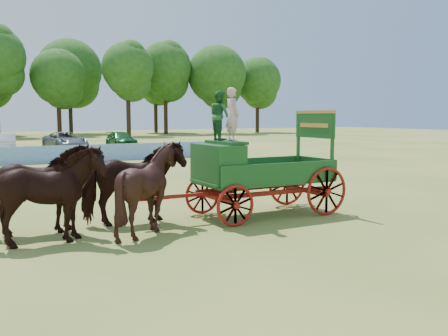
# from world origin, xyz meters

# --- Properties ---
(ground) EXTENTS (160.00, 160.00, 0.00)m
(ground) POSITION_xyz_m (0.00, 0.00, 0.00)
(ground) COLOR #A89E4C
(ground) RESTS_ON ground
(horse_lead_left) EXTENTS (2.62, 1.24, 2.19)m
(horse_lead_left) POSITION_xyz_m (-4.07, -1.64, 1.10)
(horse_lead_left) COLOR black
(horse_lead_left) RESTS_ON ground
(horse_lead_right) EXTENTS (2.69, 1.41, 2.19)m
(horse_lead_right) POSITION_xyz_m (-4.07, -0.54, 1.10)
(horse_lead_right) COLOR black
(horse_lead_right) RESTS_ON ground
(horse_wheel_left) EXTENTS (2.13, 1.93, 2.20)m
(horse_wheel_left) POSITION_xyz_m (-1.67, -1.64, 1.10)
(horse_wheel_left) COLOR black
(horse_wheel_left) RESTS_ON ground
(horse_wheel_right) EXTENTS (2.69, 1.40, 2.19)m
(horse_wheel_right) POSITION_xyz_m (-1.67, -0.54, 1.10)
(horse_wheel_right) COLOR black
(horse_wheel_right) RESTS_ON ground
(farm_dray) EXTENTS (5.99, 2.00, 3.57)m
(farm_dray) POSITION_xyz_m (1.33, -1.07, 1.53)
(farm_dray) COLOR #A41B10
(farm_dray) RESTS_ON ground
(sponsor_banner) EXTENTS (26.00, 0.08, 1.05)m
(sponsor_banner) POSITION_xyz_m (-1.00, 18.00, 0.53)
(sponsor_banner) COLOR #2158B3
(sponsor_banner) RESTS_ON ground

